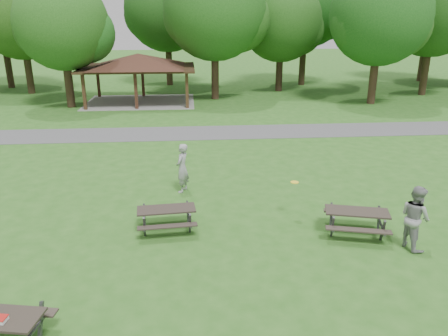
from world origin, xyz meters
TOP-DOWN VIEW (x-y plane):
  - ground at (0.00, 0.00)m, footprint 160.00×160.00m
  - asphalt_path at (0.00, 14.00)m, footprint 120.00×3.20m
  - pavilion at (-4.00, 24.00)m, footprint 8.60×7.01m
  - tree_row_c at (-13.90, 29.03)m, footprint 8.19×7.80m
  - tree_row_d at (-8.92, 22.53)m, footprint 6.93×6.60m
  - tree_row_e at (2.10, 25.03)m, footprint 8.40×8.00m
  - tree_row_f at (8.09, 28.53)m, footprint 7.35×7.00m
  - tree_row_g at (14.09, 22.03)m, footprint 7.77×7.40m
  - tree_row_h at (20.10, 25.53)m, footprint 8.61×8.20m
  - tree_deep_a at (-16.90, 32.53)m, footprint 8.40×8.00m
  - tree_deep_b at (-1.90, 33.03)m, footprint 8.40×8.00m
  - tree_deep_c at (11.10, 32.03)m, footprint 8.82×8.40m
  - tree_deep_d at (24.10, 33.53)m, footprint 8.40×8.00m
  - picnic_table_middle at (-1.01, 1.82)m, footprint 1.94×1.62m
  - picnic_table_far at (4.90, 1.07)m, footprint 2.25×1.97m
  - frisbee_in_flight at (3.21, 2.37)m, footprint 0.31×0.31m
  - frisbee_thrower at (-0.53, 5.07)m, footprint 0.70×0.83m
  - frisbee_catcher at (6.27, 0.16)m, footprint 0.93×1.09m

SIDE VIEW (x-z plane):
  - ground at x=0.00m, z-range 0.00..0.00m
  - asphalt_path at x=0.00m, z-range 0.00..0.02m
  - picnic_table_middle at x=-1.01m, z-range 0.19..0.98m
  - picnic_table_far at x=4.90m, z-range 0.20..1.03m
  - frisbee_thrower at x=-0.53m, z-range 0.00..1.93m
  - frisbee_catcher at x=6.27m, z-range 0.00..1.94m
  - frisbee_in_flight at x=3.21m, z-range 1.30..1.32m
  - pavilion at x=-4.00m, z-range 1.18..4.94m
  - tree_row_d at x=-8.92m, z-range 1.13..10.41m
  - tree_row_f at x=8.09m, z-range 1.06..10.62m
  - tree_row_g at x=14.09m, z-range 1.20..11.46m
  - tree_row_c at x=-13.90m, z-range 1.20..11.87m
  - tree_row_e at x=2.10m, z-range 1.27..12.29m
  - tree_deep_b at x=-1.90m, z-range 1.32..12.45m
  - tree_row_h at x=20.10m, z-range 1.34..12.71m
  - tree_deep_d at x=24.10m, z-range 1.39..12.66m
  - tree_deep_a at x=-16.90m, z-range 1.44..12.82m
  - tree_deep_c at x=11.10m, z-range 1.49..13.39m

